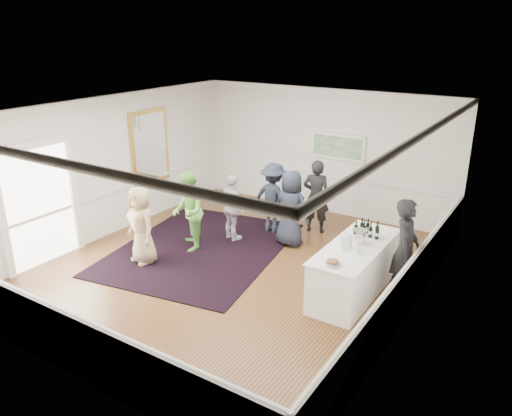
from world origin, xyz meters
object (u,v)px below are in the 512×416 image
Objects in this scene: guest_tan at (141,225)px; guest_navy at (291,208)px; serving_table at (354,269)px; ice_bucket at (360,237)px; guest_dark_a at (273,198)px; nut_bowl at (333,263)px; guest_green at (188,211)px; guest_lilac at (232,208)px; bartender at (405,250)px; guest_dark_b at (316,196)px.

guest_navy reaches higher than guest_tan.
serving_table is 1.45× the size of guest_tan.
ice_bucket is at bearing 33.05° from guest_tan.
serving_table is 9.13× the size of ice_bucket.
guest_navy is at bearing 150.81° from guest_dark_a.
guest_dark_a is at bearing 135.55° from nut_bowl.
nut_bowl reaches higher than serving_table.
nut_bowl is (-0.03, -0.93, 0.51)m from serving_table.
guest_lilac is at bearing 108.86° from guest_green.
guest_lilac is (0.51, 0.92, -0.11)m from guest_green.
guest_lilac is 1.07m from guest_dark_a.
bartender reaches higher than ice_bucket.
guest_tan is 0.94× the size of guest_green.
guest_lilac is 0.90× the size of guest_navy.
guest_dark_b is (1.88, 2.37, 0.00)m from guest_green.
bartender is 1.06× the size of guest_dark_b.
serving_table is 1.42× the size of guest_dark_a.
serving_table is 1.36× the size of guest_green.
guest_lilac is 2.00m from guest_dark_b.
guest_green is 2.24m from guest_navy.
guest_dark_b is 0.98m from guest_navy.
bartender reaches higher than guest_green.
guest_lilac is (0.89, 1.94, -0.05)m from guest_tan.
guest_navy is (1.23, 0.48, 0.09)m from guest_lilac.
guest_lilac is 0.92× the size of guest_dark_a.
guest_dark_b reaches higher than guest_navy.
guest_lilac reaches higher than ice_bucket.
guest_green reaches higher than ice_bucket.
guest_navy is (-0.14, -0.97, -0.02)m from guest_dark_b.
guest_dark_b is at bearing 120.40° from nut_bowl.
serving_table is 3.29m from guest_dark_a.
guest_dark_b reaches higher than guest_tan.
serving_table is 1.35× the size of guest_dark_b.
guest_tan is 4.36m from ice_bucket.
nut_bowl is (-0.03, -1.07, -0.08)m from ice_bucket.
guest_lilac reaches higher than nut_bowl.
ice_bucket is (3.79, 0.25, 0.20)m from guest_green.
guest_green reaches higher than nut_bowl.
serving_table is 9.27× the size of nut_bowl.
guest_tan is at bearing 98.14° from bartender.
guest_dark_a is at bearing 16.07° from guest_dark_b.
guest_navy reaches higher than guest_lilac.
bartender is at bearing 161.66° from guest_dark_a.
guest_green is at bearing 87.21° from bartender.
guest_green is (0.37, 1.02, 0.05)m from guest_tan.
bartender is 1.12× the size of guest_dark_a.
bartender reaches higher than guest_lilac.
guest_dark_a is at bearing 80.11° from guest_tan.
guest_green is (-4.56, -0.46, -0.06)m from bartender.
guest_navy is (1.75, 1.40, -0.02)m from guest_green.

